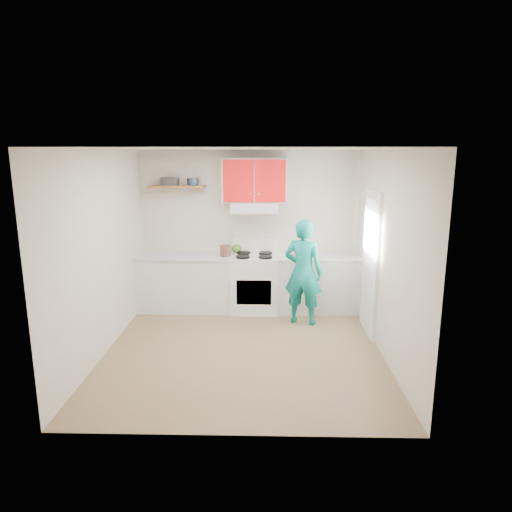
{
  "coord_description": "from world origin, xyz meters",
  "views": [
    {
      "loc": [
        0.3,
        -5.67,
        2.56
      ],
      "look_at": [
        0.15,
        0.55,
        1.15
      ],
      "focal_mm": 32.25,
      "sensor_mm": 36.0,
      "label": 1
    }
  ],
  "objects_px": {
    "kettle": "(237,248)",
    "person": "(303,272)",
    "tin": "(193,182)",
    "crock": "(225,251)",
    "stove": "(254,283)"
  },
  "relations": [
    {
      "from": "person",
      "to": "kettle",
      "type": "bearing_deg",
      "value": -18.35
    },
    {
      "from": "tin",
      "to": "crock",
      "type": "bearing_deg",
      "value": -24.8
    },
    {
      "from": "crock",
      "to": "person",
      "type": "height_order",
      "value": "person"
    },
    {
      "from": "stove",
      "to": "crock",
      "type": "xyz_separation_m",
      "value": [
        -0.47,
        -0.04,
        0.54
      ]
    },
    {
      "from": "stove",
      "to": "kettle",
      "type": "bearing_deg",
      "value": 140.38
    },
    {
      "from": "stove",
      "to": "tin",
      "type": "height_order",
      "value": "tin"
    },
    {
      "from": "kettle",
      "to": "person",
      "type": "relative_size",
      "value": 0.11
    },
    {
      "from": "tin",
      "to": "person",
      "type": "height_order",
      "value": "tin"
    },
    {
      "from": "stove",
      "to": "tin",
      "type": "distance_m",
      "value": 1.93
    },
    {
      "from": "kettle",
      "to": "person",
      "type": "bearing_deg",
      "value": -29.62
    },
    {
      "from": "tin",
      "to": "crock",
      "type": "relative_size",
      "value": 0.92
    },
    {
      "from": "tin",
      "to": "kettle",
      "type": "height_order",
      "value": "tin"
    },
    {
      "from": "tin",
      "to": "crock",
      "type": "height_order",
      "value": "tin"
    },
    {
      "from": "person",
      "to": "stove",
      "type": "bearing_deg",
      "value": -17.6
    },
    {
      "from": "tin",
      "to": "kettle",
      "type": "distance_m",
      "value": 1.3
    }
  ]
}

